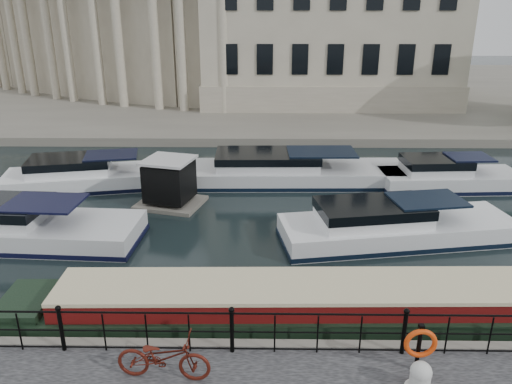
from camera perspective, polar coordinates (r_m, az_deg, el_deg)
ground_plane at (r=14.55m, az=-2.15°, el=-13.95°), size 160.00×160.00×0.00m
far_bank at (r=51.61m, az=0.05°, el=11.59°), size 120.00×42.00×0.55m
railing at (r=12.02m, az=-2.78°, el=-15.28°), size 24.14×0.14×1.22m
civic_building at (r=46.74m, az=-1.32°, el=18.99°), size 53.55×31.84×16.85m
bicycle at (r=11.55m, az=-10.53°, el=-18.04°), size 2.12×0.90×1.09m
mooring_bollard at (r=11.75m, az=18.27°, el=-19.46°), size 0.61×0.61×0.69m
life_ring_post at (r=11.94m, az=18.27°, el=-16.16°), size 0.73×0.20×1.20m
narrowboat at (r=14.13m, az=4.49°, el=-13.36°), size 16.22×2.49×1.59m
harbour_hut at (r=22.01m, az=-9.83°, el=0.87°), size 3.18×2.87×2.17m
cabin_cruisers at (r=22.02m, az=-1.87°, el=-0.44°), size 25.84×10.22×1.99m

